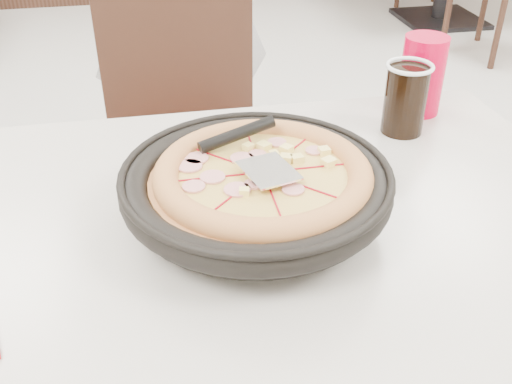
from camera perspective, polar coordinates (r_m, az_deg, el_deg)
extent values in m
plane|color=#B6B6B1|center=(1.92, 2.40, -9.45)|extent=(7.00, 7.00, 0.00)
cylinder|color=black|center=(0.95, 1.66, -0.38)|extent=(0.13, 0.13, 0.04)
cylinder|color=black|center=(0.91, 0.00, -0.42)|extent=(0.41, 0.41, 0.01)
cylinder|color=#B67942|center=(0.90, 0.66, 0.70)|extent=(0.37, 0.37, 0.02)
cube|color=white|center=(0.87, 1.20, 2.08)|extent=(0.09, 0.10, 0.00)
cylinder|color=black|center=(1.20, 14.01, 8.43)|extent=(0.09, 0.09, 0.13)
cylinder|color=#C9002B|center=(1.29, 15.52, 10.68)|extent=(0.10, 0.10, 0.16)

